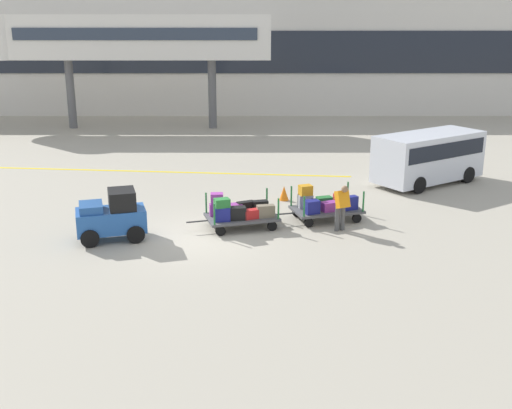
{
  "coord_description": "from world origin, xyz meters",
  "views": [
    {
      "loc": [
        1.84,
        -18.59,
        6.74
      ],
      "look_at": [
        1.82,
        -0.2,
        1.14
      ],
      "focal_mm": 43.74,
      "sensor_mm": 36.0,
      "label": 1
    }
  ],
  "objects_px": {
    "baggage_cart_middle": "(326,205)",
    "safety_cone_near": "(285,193)",
    "baggage_tug": "(113,216)",
    "shuttle_van": "(430,154)",
    "baggage_handler": "(342,206)",
    "baggage_cart_lead": "(239,212)"
  },
  "relations": [
    {
      "from": "baggage_handler",
      "to": "shuttle_van",
      "type": "height_order",
      "value": "shuttle_van"
    },
    {
      "from": "baggage_tug",
      "to": "shuttle_van",
      "type": "height_order",
      "value": "shuttle_van"
    },
    {
      "from": "baggage_tug",
      "to": "baggage_handler",
      "type": "xyz_separation_m",
      "value": [
        7.24,
        0.79,
        0.11
      ]
    },
    {
      "from": "baggage_tug",
      "to": "shuttle_van",
      "type": "distance_m",
      "value": 13.49
    },
    {
      "from": "baggage_cart_middle",
      "to": "shuttle_van",
      "type": "xyz_separation_m",
      "value": [
        4.8,
        4.89,
        0.71
      ]
    },
    {
      "from": "baggage_tug",
      "to": "baggage_cart_middle",
      "type": "distance_m",
      "value": 7.1
    },
    {
      "from": "shuttle_van",
      "to": "safety_cone_near",
      "type": "relative_size",
      "value": 9.18
    },
    {
      "from": "baggage_handler",
      "to": "safety_cone_near",
      "type": "relative_size",
      "value": 2.84
    },
    {
      "from": "baggage_cart_middle",
      "to": "baggage_handler",
      "type": "relative_size",
      "value": 1.97
    },
    {
      "from": "baggage_cart_middle",
      "to": "safety_cone_near",
      "type": "height_order",
      "value": "baggage_cart_middle"
    },
    {
      "from": "baggage_tug",
      "to": "shuttle_van",
      "type": "relative_size",
      "value": 0.46
    },
    {
      "from": "baggage_cart_lead",
      "to": "shuttle_van",
      "type": "height_order",
      "value": "shuttle_van"
    },
    {
      "from": "baggage_cart_middle",
      "to": "baggage_cart_lead",
      "type": "bearing_deg",
      "value": -163.6
    },
    {
      "from": "shuttle_van",
      "to": "safety_cone_near",
      "type": "xyz_separation_m",
      "value": [
        -6.09,
        -2.51,
        -0.96
      ]
    },
    {
      "from": "baggage_tug",
      "to": "shuttle_van",
      "type": "bearing_deg",
      "value": 30.44
    },
    {
      "from": "safety_cone_near",
      "to": "baggage_cart_lead",
      "type": "bearing_deg",
      "value": -116.72
    },
    {
      "from": "baggage_cart_middle",
      "to": "safety_cone_near",
      "type": "bearing_deg",
      "value": 118.47
    },
    {
      "from": "baggage_cart_middle",
      "to": "shuttle_van",
      "type": "height_order",
      "value": "shuttle_van"
    },
    {
      "from": "baggage_cart_middle",
      "to": "baggage_handler",
      "type": "height_order",
      "value": "baggage_handler"
    },
    {
      "from": "baggage_cart_lead",
      "to": "baggage_handler",
      "type": "xyz_separation_m",
      "value": [
        3.33,
        -0.29,
        0.32
      ]
    },
    {
      "from": "baggage_handler",
      "to": "shuttle_van",
      "type": "relative_size",
      "value": 0.31
    },
    {
      "from": "baggage_cart_middle",
      "to": "baggage_handler",
      "type": "bearing_deg",
      "value": -70.52
    }
  ]
}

